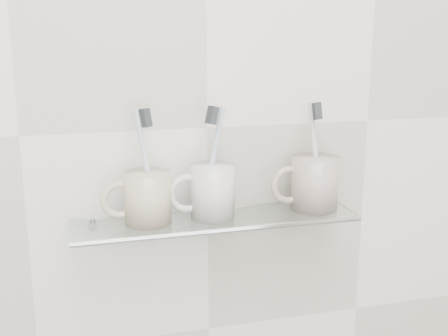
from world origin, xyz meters
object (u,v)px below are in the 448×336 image
object	(u,v)px
mug_right	(314,183)
mug_center	(212,191)
mug_left	(148,198)
shelf_glass	(216,220)

from	to	relation	value
mug_right	mug_center	bearing A→B (deg)	164.50
mug_left	mug_right	world-z (taller)	mug_right
mug_right	mug_left	bearing A→B (deg)	164.50
shelf_glass	mug_center	world-z (taller)	mug_center
mug_left	mug_right	distance (m)	0.31
mug_left	mug_center	bearing A→B (deg)	-15.10
mug_center	mug_right	distance (m)	0.19
shelf_glass	mug_center	bearing A→B (deg)	134.51
shelf_glass	mug_left	xyz separation A→B (m)	(-0.12, 0.00, 0.05)
shelf_glass	mug_right	distance (m)	0.19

